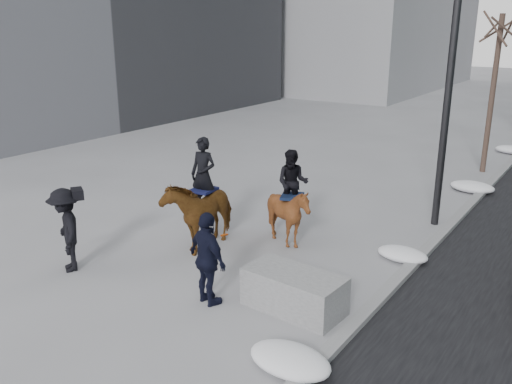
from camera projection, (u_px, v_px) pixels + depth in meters
The scene contains 10 objects.
ground at pixel (222, 277), 10.94m from camera, with size 120.00×120.00×0.00m, color gray.
curb at pixel (491, 183), 17.16m from camera, with size 0.25×90.00×0.12m, color gray.
planter at pixel (294, 291), 9.63m from camera, with size 1.78×0.89×0.71m, color #979699.
tree_near at pixel (493, 87), 17.84m from camera, with size 1.20×1.20×5.78m, color #3A2A22, non-canonical shape.
mounted_left at pixel (201, 206), 12.32m from camera, with size 1.06×2.00×2.49m.
mounted_right at pixel (289, 208), 12.30m from camera, with size 1.58×1.66×2.22m.
feeder at pixel (208, 259), 9.68m from camera, with size 1.11×1.00×1.75m.
camera_crew at pixel (66, 230), 11.03m from camera, with size 1.31×1.14×1.75m.
lamppost at pixel (456, 19), 12.32m from camera, with size 0.25×0.83×9.09m.
snow_piles at pixel (445, 213), 14.18m from camera, with size 1.30×17.62×0.33m.
Camera 1 is at (6.18, -7.79, 4.93)m, focal length 38.00 mm.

